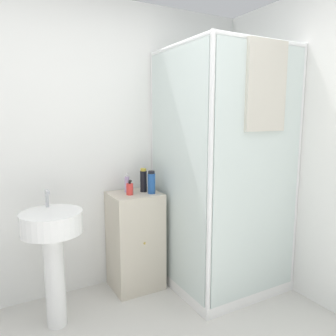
# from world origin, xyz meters

# --- Properties ---
(wall_back) EXTENTS (6.40, 0.06, 2.50)m
(wall_back) POSITION_xyz_m (0.00, 1.70, 1.25)
(wall_back) COLOR white
(wall_back) RESTS_ON ground_plane
(shower_enclosure) EXTENTS (0.93, 0.96, 2.09)m
(shower_enclosure) POSITION_xyz_m (1.14, 1.11, 0.57)
(shower_enclosure) COLOR white
(shower_enclosure) RESTS_ON ground_plane
(vanity_cabinet) EXTENTS (0.43, 0.40, 0.86)m
(vanity_cabinet) POSITION_xyz_m (0.48, 1.48, 0.43)
(vanity_cabinet) COLOR beige
(vanity_cabinet) RESTS_ON ground_plane
(sink) EXTENTS (0.43, 0.43, 0.99)m
(sink) POSITION_xyz_m (-0.25, 1.24, 0.64)
(sink) COLOR white
(sink) RESTS_ON ground_plane
(soap_dispenser) EXTENTS (0.06, 0.06, 0.13)m
(soap_dispenser) POSITION_xyz_m (0.42, 1.44, 0.91)
(soap_dispenser) COLOR red
(soap_dispenser) RESTS_ON vanity_cabinet
(shampoo_bottle_tall_black) EXTENTS (0.06, 0.06, 0.21)m
(shampoo_bottle_tall_black) POSITION_xyz_m (0.58, 1.49, 0.96)
(shampoo_bottle_tall_black) COLOR black
(shampoo_bottle_tall_black) RESTS_ON vanity_cabinet
(shampoo_bottle_blue) EXTENTS (0.07, 0.07, 0.20)m
(shampoo_bottle_blue) POSITION_xyz_m (0.61, 1.40, 0.96)
(shampoo_bottle_blue) COLOR #1E4C93
(shampoo_bottle_blue) RESTS_ON vanity_cabinet
(lotion_bottle_white) EXTENTS (0.04, 0.04, 0.17)m
(lotion_bottle_white) POSITION_xyz_m (0.44, 1.54, 0.93)
(lotion_bottle_white) COLOR #B299C6
(lotion_bottle_white) RESTS_ON vanity_cabinet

